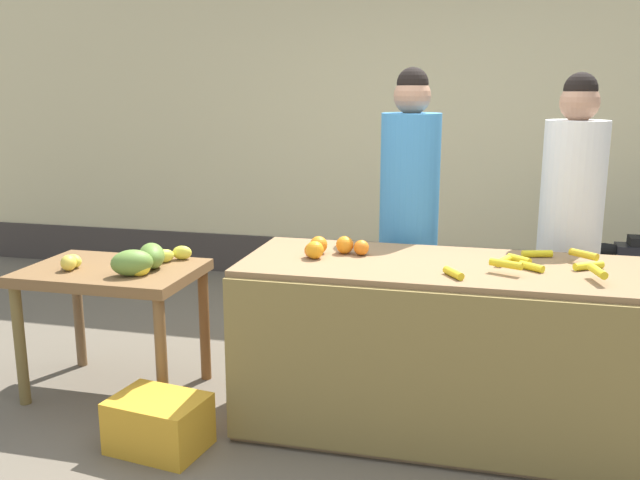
{
  "coord_description": "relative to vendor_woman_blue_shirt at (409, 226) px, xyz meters",
  "views": [
    {
      "loc": [
        0.62,
        -3.29,
        1.71
      ],
      "look_at": [
        -0.24,
        0.15,
        0.92
      ],
      "focal_mm": 38.57,
      "sensor_mm": 36.0,
      "label": 1
    }
  ],
  "objects": [
    {
      "name": "fruit_stall_counter",
      "position": [
        0.34,
        -0.65,
        -0.48
      ],
      "size": [
        2.16,
        0.8,
        0.87
      ],
      "color": "olive",
      "rests_on": "ground"
    },
    {
      "name": "orange_pile",
      "position": [
        -0.33,
        -0.61,
        -0.01
      ],
      "size": [
        0.31,
        0.24,
        0.09
      ],
      "color": "orange",
      "rests_on": "fruit_stall_counter"
    },
    {
      "name": "ground_plane",
      "position": [
        -0.17,
        -0.64,
        -0.92
      ],
      "size": [
        24.0,
        24.0,
        0.0
      ],
      "primitive_type": "plane",
      "color": "#665B4C"
    },
    {
      "name": "mango_papaya_pile",
      "position": [
        -1.39,
        -0.65,
        -0.12
      ],
      "size": [
        0.62,
        0.55,
        0.14
      ],
      "color": "yellow",
      "rests_on": "side_table_wooden"
    },
    {
      "name": "produce_sack",
      "position": [
        -0.85,
        0.15,
        -0.63
      ],
      "size": [
        0.39,
        0.43,
        0.58
      ],
      "primitive_type": "ellipsoid",
      "rotation": [
        0.0,
        0.0,
        1.84
      ],
      "color": "tan",
      "rests_on": "ground"
    },
    {
      "name": "vendor_woman_white_shirt",
      "position": [
        0.89,
        0.03,
        -0.02
      ],
      "size": [
        0.34,
        0.34,
        1.79
      ],
      "color": "#33333D",
      "rests_on": "ground"
    },
    {
      "name": "banana_bunch_pile",
      "position": [
        0.69,
        -0.63,
        -0.02
      ],
      "size": [
        0.74,
        0.58,
        0.07
      ],
      "color": "gold",
      "rests_on": "fruit_stall_counter"
    },
    {
      "name": "side_table_wooden",
      "position": [
        -1.56,
        -0.64,
        -0.29
      ],
      "size": [
        0.94,
        0.65,
        0.73
      ],
      "color": "brown",
      "rests_on": "ground"
    },
    {
      "name": "produce_crate",
      "position": [
        -1.04,
        -1.18,
        -0.79
      ],
      "size": [
        0.48,
        0.38,
        0.26
      ],
      "primitive_type": "cube",
      "rotation": [
        0.0,
        0.0,
        -0.15
      ],
      "color": "gold",
      "rests_on": "ground"
    },
    {
      "name": "vendor_woman_blue_shirt",
      "position": [
        0.0,
        0.0,
        0.0
      ],
      "size": [
        0.34,
        0.34,
        1.82
      ],
      "color": "#33333D",
      "rests_on": "ground"
    },
    {
      "name": "market_wall_back",
      "position": [
        -0.17,
        2.08,
        0.51
      ],
      "size": [
        8.58,
        0.23,
        2.92
      ],
      "color": "beige",
      "rests_on": "ground"
    }
  ]
}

